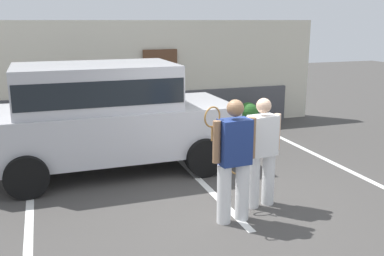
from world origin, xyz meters
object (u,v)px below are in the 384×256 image
(tennis_player_man, at_px, (234,159))
(potted_plant_by_porch, at_px, (248,114))
(parked_suv, at_px, (105,112))
(tennis_player_woman, at_px, (262,151))

(tennis_player_man, distance_m, potted_plant_by_porch, 5.59)
(parked_suv, relative_size, tennis_player_woman, 2.70)
(parked_suv, xyz_separation_m, tennis_player_man, (1.39, -2.83, -0.21))
(tennis_player_man, xyz_separation_m, potted_plant_by_porch, (2.65, 4.90, -0.54))
(parked_suv, xyz_separation_m, potted_plant_by_porch, (4.03, 2.07, -0.75))
(tennis_player_woman, height_order, potted_plant_by_porch, tennis_player_woman)
(parked_suv, distance_m, tennis_player_man, 3.16)
(tennis_player_man, relative_size, potted_plant_by_porch, 2.49)
(potted_plant_by_porch, bearing_deg, tennis_player_man, -118.39)
(tennis_player_man, height_order, tennis_player_woman, tennis_player_man)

